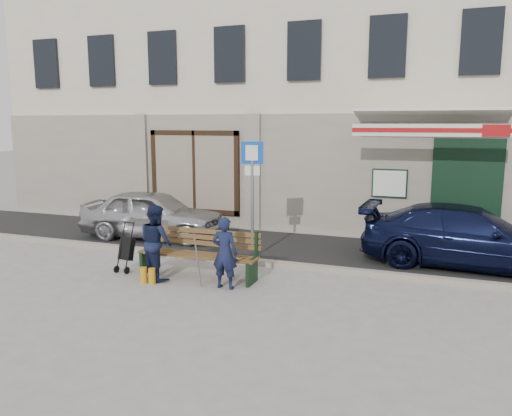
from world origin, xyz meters
The scene contains 11 objects.
ground centered at (0.00, 0.00, 0.00)m, with size 80.00×80.00×0.00m, color #9E9991.
asphalt_lane centered at (0.00, 3.10, 0.01)m, with size 60.00×3.20×0.01m, color #282828.
curb centered at (0.00, 1.50, 0.06)m, with size 60.00×0.18×0.12m, color #9E9384.
building centered at (0.01, 8.45, 4.97)m, with size 20.00×8.27×10.00m.
car_silver centered at (-3.44, 2.93, 0.63)m, with size 1.49×3.71×1.26m, color #B6B5BA.
car_navy centered at (4.11, 2.94, 0.63)m, with size 1.77×4.35×1.26m, color black.
parking_sign centered at (-0.31, 1.93, 1.71)m, with size 0.47×0.13×2.57m.
bench centered at (-0.87, 0.31, 0.46)m, with size 2.40×1.17×0.98m.
man centered at (-0.07, -0.11, 0.66)m, with size 0.48×0.31×1.32m, color #151B3A.
woman centered at (-1.52, -0.05, 0.72)m, with size 0.70×0.55×1.45m, color #131936.
stroller centered at (-2.37, 0.20, 0.44)m, with size 0.32×0.43×0.98m.
Camera 1 is at (3.44, -8.06, 2.96)m, focal length 35.00 mm.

